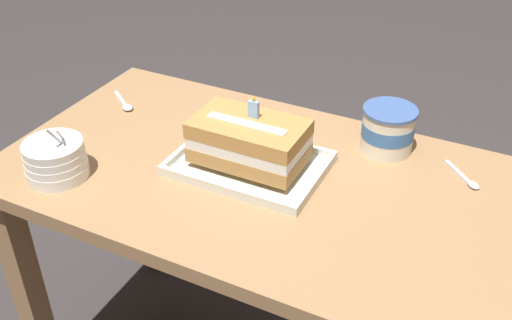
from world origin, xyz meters
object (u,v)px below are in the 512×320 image
birthday_cake (249,141)px  serving_spoon_by_bowls (126,106)px  bowl_stack (55,160)px  foil_tray (249,165)px  ice_cream_tub (388,129)px  serving_spoon_near_tray (469,181)px

birthday_cake → serving_spoon_by_bowls: birthday_cake is taller
bowl_stack → birthday_cake: bearing=30.7°
foil_tray → serving_spoon_by_bowls: size_ratio=2.86×
foil_tray → birthday_cake: bearing=90.0°
bowl_stack → ice_cream_tub: bowl_stack is taller
foil_tray → bowl_stack: bearing=-149.3°
bowl_stack → serving_spoon_by_bowls: size_ratio=1.18×
foil_tray → serving_spoon_near_tray: (0.46, 0.16, -0.00)m
foil_tray → ice_cream_tub: ice_cream_tub is taller
serving_spoon_near_tray → serving_spoon_by_bowls: 0.89m
birthday_cake → bowl_stack: bearing=-149.3°
ice_cream_tub → serving_spoon_near_tray: bearing=-14.3°
serving_spoon_near_tray → serving_spoon_by_bowls: bearing=-176.2°
foil_tray → bowl_stack: (-0.37, -0.22, 0.04)m
birthday_cake → ice_cream_tub: (0.26, 0.22, -0.02)m
bowl_stack → serving_spoon_by_bowls: 0.33m
birthday_cake → ice_cream_tub: birthday_cake is taller
birthday_cake → serving_spoon_near_tray: birthday_cake is taller
foil_tray → birthday_cake: 0.07m
ice_cream_tub → bowl_stack: bearing=-145.2°
bowl_stack → serving_spoon_near_tray: 0.92m
bowl_stack → ice_cream_tub: bearing=34.8°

